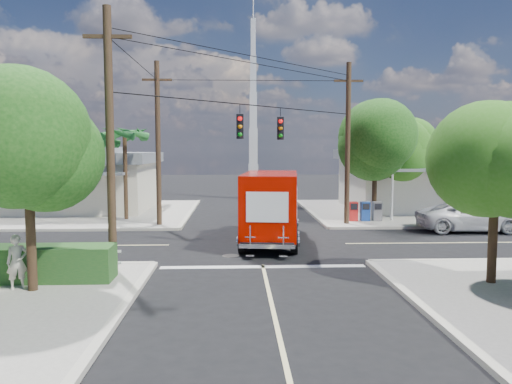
{
  "coord_description": "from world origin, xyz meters",
  "views": [
    {
      "loc": [
        -0.99,
        -22.2,
        4.32
      ],
      "look_at": [
        0.0,
        2.0,
        2.2
      ],
      "focal_mm": 35.0,
      "sensor_mm": 36.0,
      "label": 1
    }
  ],
  "objects": [
    {
      "name": "tree_sw_front",
      "position": [
        -6.99,
        -7.54,
        4.33
      ],
      "size": [
        3.88,
        3.78,
        6.03
      ],
      "color": "#422D1C",
      "rests_on": "sidewalk_sw"
    },
    {
      "name": "picket_fence",
      "position": [
        -7.8,
        -5.6,
        0.68
      ],
      "size": [
        5.94,
        0.06,
        1.0
      ],
      "color": "silver",
      "rests_on": "sidewalk_sw"
    },
    {
      "name": "radio_tower",
      "position": [
        0.5,
        20.0,
        5.64
      ],
      "size": [
        0.8,
        0.8,
        17.0
      ],
      "color": "silver",
      "rests_on": "ground"
    },
    {
      "name": "building_nw",
      "position": [
        -12.0,
        12.46,
        2.22
      ],
      "size": [
        10.8,
        10.2,
        4.3
      ],
      "color": "beige",
      "rests_on": "sidewalk_nw"
    },
    {
      "name": "ground",
      "position": [
        0.0,
        0.0,
        0.0
      ],
      "size": [
        120.0,
        120.0,
        0.0
      ],
      "primitive_type": "plane",
      "color": "black",
      "rests_on": "ground"
    },
    {
      "name": "pedestrian",
      "position": [
        -7.49,
        -7.35,
        0.95
      ],
      "size": [
        0.71,
        0.63,
        1.63
      ],
      "primitive_type": "imported",
      "rotation": [
        0.0,
        0.0,
        0.51
      ],
      "color": "beige",
      "rests_on": "sidewalk_sw"
    },
    {
      "name": "hedge_sw",
      "position": [
        -8.0,
        -6.4,
        0.69
      ],
      "size": [
        6.2,
        1.2,
        1.1
      ],
      "primitive_type": "cube",
      "color": "#1C481C",
      "rests_on": "sidewalk_sw"
    },
    {
      "name": "vending_boxes",
      "position": [
        6.5,
        6.2,
        0.69
      ],
      "size": [
        1.9,
        0.5,
        1.1
      ],
      "color": "red",
      "rests_on": "sidewalk_ne"
    },
    {
      "name": "tree_ne_front",
      "position": [
        7.21,
        6.76,
        4.77
      ],
      "size": [
        4.21,
        4.14,
        6.66
      ],
      "color": "#422D1C",
      "rests_on": "sidewalk_ne"
    },
    {
      "name": "road_markings",
      "position": [
        0.0,
        -1.47,
        0.01
      ],
      "size": [
        32.0,
        32.0,
        0.01
      ],
      "color": "beige",
      "rests_on": "ground"
    },
    {
      "name": "palm_nw_back",
      "position": [
        -9.5,
        9.0,
        4.67
      ],
      "size": [
        3.01,
        3.08,
        5.19
      ],
      "color": "#422D1C",
      "rests_on": "sidewalk_nw"
    },
    {
      "name": "palm_nw_front",
      "position": [
        -7.5,
        7.5,
        5.04
      ],
      "size": [
        3.01,
        3.08,
        5.59
      ],
      "color": "#422D1C",
      "rests_on": "sidewalk_nw"
    },
    {
      "name": "tree_ne_back",
      "position": [
        9.81,
        8.96,
        4.19
      ],
      "size": [
        3.77,
        3.66,
        5.82
      ],
      "color": "#422D1C",
      "rests_on": "sidewalk_ne"
    },
    {
      "name": "building_ne",
      "position": [
        12.5,
        11.97,
        2.32
      ],
      "size": [
        11.8,
        10.2,
        4.5
      ],
      "color": "silver",
      "rests_on": "sidewalk_ne"
    },
    {
      "name": "parked_car",
      "position": [
        11.25,
        3.18,
        0.74
      ],
      "size": [
        5.37,
        2.6,
        1.47
      ],
      "primitive_type": "imported",
      "rotation": [
        0.0,
        0.0,
        1.54
      ],
      "color": "silver",
      "rests_on": "ground"
    },
    {
      "name": "utility_poles",
      "position": [
        -1.58,
        1.6,
        4.67
      ],
      "size": [
        12.0,
        10.68,
        9.0
      ],
      "color": "#473321",
      "rests_on": "ground"
    },
    {
      "name": "delivery_truck",
      "position": [
        0.63,
        0.49,
        1.64
      ],
      "size": [
        3.14,
        7.66,
        3.23
      ],
      "color": "black",
      "rests_on": "ground"
    },
    {
      "name": "tree_se",
      "position": [
        7.01,
        -7.24,
        4.04
      ],
      "size": [
        3.67,
        3.54,
        5.62
      ],
      "color": "#422D1C",
      "rests_on": "sidewalk_se"
    },
    {
      "name": "sidewalk_nw",
      "position": [
        -10.88,
        10.88,
        0.07
      ],
      "size": [
        14.12,
        14.12,
        0.14
      ],
      "color": "gray",
      "rests_on": "ground"
    },
    {
      "name": "sidewalk_ne",
      "position": [
        10.88,
        10.88,
        0.07
      ],
      "size": [
        14.12,
        14.12,
        0.14
      ],
      "color": "gray",
      "rests_on": "ground"
    }
  ]
}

